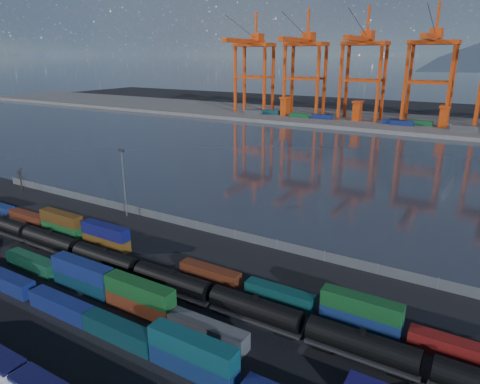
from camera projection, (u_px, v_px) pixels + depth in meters
The scene contains 13 objects.
ground at pixel (144, 300), 68.69m from camera, with size 700.00×700.00×0.00m, color black.
harbor_water at pixel (347, 164), 154.29m from camera, with size 700.00×700.00×0.00m, color #282E39.
far_quay at pixel (406, 123), 239.59m from camera, with size 700.00×70.00×2.00m, color #514F4C.
container_row_south at pixel (44, 295), 66.51m from camera, with size 139.03×2.48×5.28m.
container_row_mid at pixel (81, 280), 71.25m from camera, with size 142.10×2.50×5.33m.
container_row_north at pixel (135, 248), 82.81m from camera, with size 141.25×2.35×5.00m.
tanker_string at pixel (211, 295), 65.88m from camera, with size 123.28×3.18×4.54m.
waterfront_fence at pixel (235, 235), 91.21m from camera, with size 160.12×0.12×2.20m.
bare_tree at pixel (21, 180), 122.41m from camera, with size 1.82×1.88×7.18m.
yard_light_mast at pixel (124, 179), 101.81m from camera, with size 1.60×0.40×16.60m.
gantry_cranes at pixel (397, 53), 226.31m from camera, with size 199.31×46.67×63.20m.
quay_containers at pixel (380, 121), 232.44m from camera, with size 172.58×10.99×2.60m.
straddle_carriers at pixel (399, 113), 230.58m from camera, with size 140.00×7.00×11.10m.
Camera 1 is at (44.33, -43.45, 37.52)m, focal length 32.00 mm.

